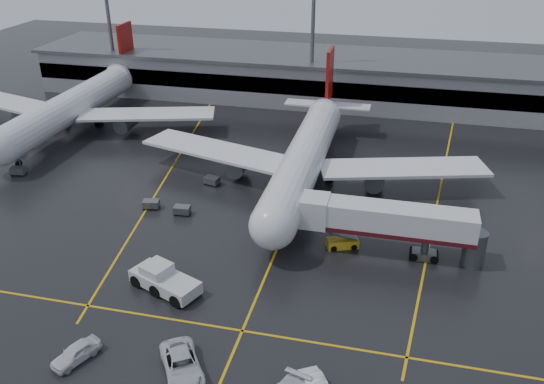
# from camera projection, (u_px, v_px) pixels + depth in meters

# --- Properties ---
(ground) EXTENTS (220.00, 220.00, 0.00)m
(ground) POSITION_uv_depth(u_px,v_px,m) (291.00, 215.00, 70.50)
(ground) COLOR black
(ground) RESTS_ON ground
(apron_line_centre) EXTENTS (0.25, 90.00, 0.02)m
(apron_line_centre) POSITION_uv_depth(u_px,v_px,m) (291.00, 215.00, 70.50)
(apron_line_centre) COLOR gold
(apron_line_centre) RESTS_ON ground
(apron_line_stop) EXTENTS (60.00, 0.25, 0.02)m
(apron_line_stop) POSITION_uv_depth(u_px,v_px,m) (242.00, 331.00, 51.44)
(apron_line_stop) COLOR gold
(apron_line_stop) RESTS_ON ground
(apron_line_left) EXTENTS (9.99, 69.35, 0.02)m
(apron_line_left) POSITION_uv_depth(u_px,v_px,m) (172.00, 167.00, 83.30)
(apron_line_left) COLOR gold
(apron_line_left) RESTS_ON ground
(apron_line_right) EXTENTS (7.57, 69.64, 0.02)m
(apron_line_right) POSITION_uv_depth(u_px,v_px,m) (439.00, 195.00, 75.44)
(apron_line_right) COLOR gold
(apron_line_right) RESTS_ON ground
(terminal) EXTENTS (122.00, 19.00, 8.60)m
(terminal) POSITION_uv_depth(u_px,v_px,m) (342.00, 78.00, 110.06)
(terminal) COLOR gray
(terminal) RESTS_ON ground
(light_mast_left) EXTENTS (3.00, 1.20, 25.45)m
(light_mast_left) POSITION_uv_depth(u_px,v_px,m) (109.00, 20.00, 109.61)
(light_mast_left) COLOR #595B60
(light_mast_left) RESTS_ON ground
(light_mast_mid) EXTENTS (3.00, 1.20, 25.45)m
(light_mast_mid) POSITION_uv_depth(u_px,v_px,m) (313.00, 29.00, 101.33)
(light_mast_mid) COLOR #595B60
(light_mast_mid) RESTS_ON ground
(main_airliner) EXTENTS (48.80, 45.60, 14.10)m
(main_airliner) POSITION_uv_depth(u_px,v_px,m) (306.00, 154.00, 76.99)
(main_airliner) COLOR silver
(main_airliner) RESTS_ON ground
(second_airliner) EXTENTS (48.80, 45.60, 14.10)m
(second_airliner) POSITION_uv_depth(u_px,v_px,m) (75.00, 104.00, 96.07)
(second_airliner) COLOR silver
(second_airliner) RESTS_ON ground
(jet_bridge) EXTENTS (19.90, 3.40, 6.05)m
(jet_bridge) POSITION_uv_depth(u_px,v_px,m) (388.00, 223.00, 61.06)
(jet_bridge) COLOR silver
(jet_bridge) RESTS_ON ground
(pushback_tractor) EXTENTS (8.01, 5.59, 2.66)m
(pushback_tractor) POSITION_uv_depth(u_px,v_px,m) (164.00, 280.00, 56.61)
(pushback_tractor) COLOR silver
(pushback_tractor) RESTS_ON ground
(belt_loader) EXTENTS (3.78, 2.61, 2.21)m
(belt_loader) POSITION_uv_depth(u_px,v_px,m) (342.00, 243.00, 63.76)
(belt_loader) COLOR gold
(belt_loader) RESTS_ON ground
(service_van_a) EXTENTS (5.85, 6.86, 1.75)m
(service_van_a) POSITION_uv_depth(u_px,v_px,m) (182.00, 365.00, 46.42)
(service_van_a) COLOR silver
(service_van_a) RESTS_ON ground
(service_van_d) EXTENTS (3.39, 4.74, 1.50)m
(service_van_d) POSITION_uv_depth(u_px,v_px,m) (76.00, 353.00, 47.87)
(service_van_d) COLOR silver
(service_van_d) RESTS_ON ground
(baggage_cart_a) EXTENTS (2.09, 1.45, 1.12)m
(baggage_cart_a) POSITION_uv_depth(u_px,v_px,m) (182.00, 210.00, 70.46)
(baggage_cart_a) COLOR #595B60
(baggage_cart_a) RESTS_ON ground
(baggage_cart_b) EXTENTS (2.22, 1.68, 1.12)m
(baggage_cart_b) POSITION_uv_depth(u_px,v_px,m) (151.00, 204.00, 71.84)
(baggage_cart_b) COLOR #595B60
(baggage_cart_b) RESTS_ON ground
(baggage_cart_c) EXTENTS (2.26, 1.76, 1.12)m
(baggage_cart_c) POSITION_uv_depth(u_px,v_px,m) (212.00, 180.00, 77.94)
(baggage_cart_c) COLOR #595B60
(baggage_cart_c) RESTS_ON ground
(baggage_cart_d) EXTENTS (2.17, 1.58, 1.12)m
(baggage_cart_d) POSITION_uv_depth(u_px,v_px,m) (17.00, 149.00, 88.01)
(baggage_cart_d) COLOR #595B60
(baggage_cart_d) RESTS_ON ground
(baggage_cart_e) EXTENTS (2.17, 1.59, 1.12)m
(baggage_cart_e) POSITION_uv_depth(u_px,v_px,m) (18.00, 171.00, 80.78)
(baggage_cart_e) COLOR #595B60
(baggage_cart_e) RESTS_ON ground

